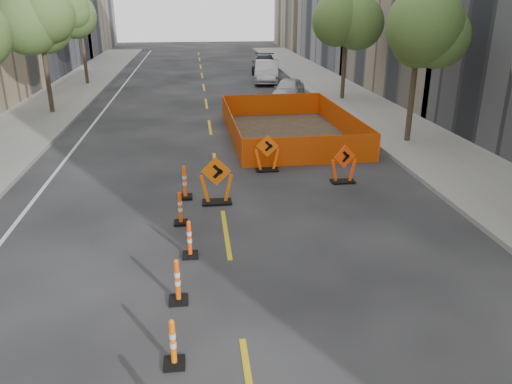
{
  "coord_description": "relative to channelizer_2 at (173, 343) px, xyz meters",
  "views": [
    {
      "loc": [
        -0.67,
        -8.05,
        5.84
      ],
      "look_at": [
        0.82,
        4.13,
        1.1
      ],
      "focal_mm": 35.0,
      "sensor_mm": 36.0,
      "label": 1
    }
  ],
  "objects": [
    {
      "name": "tree_r_b",
      "position": [
        9.62,
        13.04,
        4.06
      ],
      "size": [
        2.8,
        2.8,
        5.95
      ],
      "color": "#382B1E",
      "rests_on": "ground"
    },
    {
      "name": "channelizer_2",
      "position": [
        0.0,
        0.0,
        0.0
      ],
      "size": [
        0.36,
        0.36,
        0.92
      ],
      "primitive_type": null,
      "color": "orange",
      "rests_on": "ground"
    },
    {
      "name": "channelizer_4",
      "position": [
        0.27,
        3.86,
        0.02
      ],
      "size": [
        0.38,
        0.38,
        0.96
      ],
      "primitive_type": null,
      "color": "#FA410A",
      "rests_on": "ground"
    },
    {
      "name": "parked_car_mid",
      "position": [
        6.0,
        30.75,
        0.34
      ],
      "size": [
        2.44,
        5.09,
        1.61
      ],
      "primitive_type": "imported",
      "rotation": [
        0.0,
        0.0,
        -0.15
      ],
      "color": "#B6B6BC",
      "rests_on": "ground"
    },
    {
      "name": "channelizer_5",
      "position": [
        0.01,
        5.8,
        0.02
      ],
      "size": [
        0.38,
        0.38,
        0.96
      ],
      "primitive_type": null,
      "color": "#D74009",
      "rests_on": "ground"
    },
    {
      "name": "channelizer_3",
      "position": [
        0.03,
        1.93,
        0.03
      ],
      "size": [
        0.39,
        0.39,
        0.99
      ],
      "primitive_type": null,
      "color": "#FE510A",
      "rests_on": "ground"
    },
    {
      "name": "safety_fence",
      "position": [
        4.73,
        15.04,
        0.1
      ],
      "size": [
        5.43,
        9.05,
        1.12
      ],
      "primitive_type": null,
      "rotation": [
        0.0,
        0.0,
        0.02
      ],
      "color": "#FF660D",
      "rests_on": "ground"
    },
    {
      "name": "chevron_sign_center",
      "position": [
        3.05,
        10.1,
        0.22
      ],
      "size": [
        0.98,
        0.68,
        1.35
      ],
      "primitive_type": null,
      "rotation": [
        0.0,
        0.0,
        -0.16
      ],
      "color": "#E15609",
      "rests_on": "ground"
    },
    {
      "name": "parked_car_far",
      "position": [
        6.57,
        36.29,
        0.26
      ],
      "size": [
        2.76,
        5.24,
        1.45
      ],
      "primitive_type": "imported",
      "rotation": [
        0.0,
        0.0,
        -0.15
      ],
      "color": "black",
      "rests_on": "ground"
    },
    {
      "name": "sidewalk_right",
      "position": [
        10.22,
        13.04,
        -0.39
      ],
      "size": [
        4.0,
        90.0,
        0.15
      ],
      "primitive_type": "cube",
      "color": "gray",
      "rests_on": "ground"
    },
    {
      "name": "tree_r_c",
      "position": [
        9.62,
        23.04,
        4.06
      ],
      "size": [
        2.8,
        2.8,
        5.95
      ],
      "color": "#382B1E",
      "rests_on": "ground"
    },
    {
      "name": "ground_plane",
      "position": [
        1.22,
        1.04,
        -0.46
      ],
      "size": [
        140.0,
        140.0,
        0.0
      ],
      "primitive_type": "plane",
      "color": "black"
    },
    {
      "name": "chevron_sign_right",
      "position": [
        5.44,
        8.55,
        0.21
      ],
      "size": [
        1.01,
        0.77,
        1.34
      ],
      "primitive_type": null,
      "rotation": [
        0.0,
        0.0,
        0.28
      ],
      "color": "#F4410A",
      "rests_on": "ground"
    },
    {
      "name": "tree_l_c",
      "position": [
        -7.18,
        21.04,
        4.06
      ],
      "size": [
        2.8,
        2.8,
        5.95
      ],
      "color": "#382B1E",
      "rests_on": "ground"
    },
    {
      "name": "channelizer_6",
      "position": [
        0.12,
        7.73,
        0.08
      ],
      "size": [
        0.43,
        0.43,
        1.08
      ],
      "primitive_type": null,
      "color": "#FF4B0A",
      "rests_on": "ground"
    },
    {
      "name": "parked_car_near",
      "position": [
        6.32,
        23.49,
        0.21
      ],
      "size": [
        2.91,
        4.27,
        1.35
      ],
      "primitive_type": "imported",
      "rotation": [
        0.0,
        0.0,
        -0.37
      ],
      "color": "#BABABC",
      "rests_on": "ground"
    },
    {
      "name": "tree_l_d",
      "position": [
        -7.18,
        31.04,
        4.06
      ],
      "size": [
        2.8,
        2.8,
        5.95
      ],
      "color": "#382B1E",
      "rests_on": "ground"
    },
    {
      "name": "chevron_sign_left",
      "position": [
        1.08,
        7.2,
        0.29
      ],
      "size": [
        1.05,
        0.68,
        1.5
      ],
      "primitive_type": null,
      "rotation": [
        0.0,
        0.0,
        -0.09
      ],
      "color": "#D95709",
      "rests_on": "ground"
    }
  ]
}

